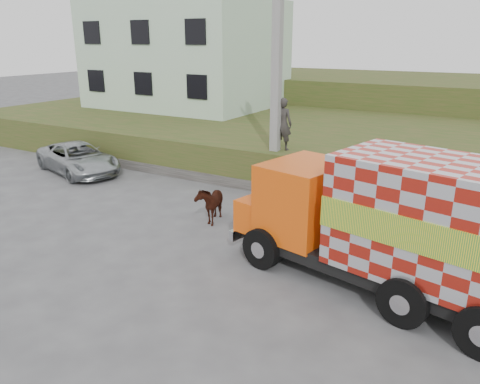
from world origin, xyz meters
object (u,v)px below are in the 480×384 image
Objects in this scene: cow at (210,202)px; pedestrian at (283,124)px; suv at (78,158)px; cargo_truck at (397,224)px; utility_pole at (276,78)px.

pedestrian reaches higher than cow.
cargo_truck is at bearing -86.79° from suv.
suv is 2.35× the size of pedestrian.
suv is at bearing -165.96° from utility_pole.
suv is (-7.82, 1.76, 0.03)m from cow.
utility_pole is at bearing 66.81° from cow.
suv is at bearing 16.29° from pedestrian.
cow is 8.01m from suv.
pedestrian is (-5.36, 5.62, 0.83)m from cargo_truck.
pedestrian is at bearing -57.60° from suv.
cow is at bearing -85.82° from suv.
cargo_truck is at bearing 134.35° from pedestrian.
utility_pole is 1.79× the size of suv.
cow is (-0.32, -3.79, -3.49)m from utility_pole.
utility_pole is 8.07m from cargo_truck.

